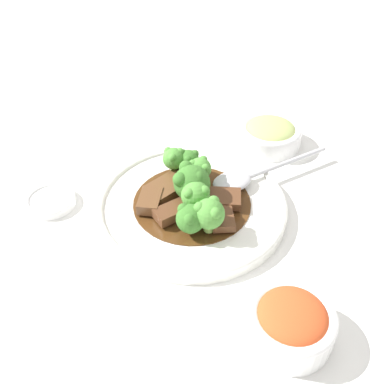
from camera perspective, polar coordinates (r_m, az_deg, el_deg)
ground_plane at (r=0.64m, az=-0.00°, el=-2.32°), size 4.00×4.00×0.00m
main_plate at (r=0.63m, az=-0.00°, el=-1.65°), size 0.27×0.27×0.02m
beef_strip_0 at (r=0.62m, az=2.75°, el=-0.76°), size 0.08×0.07×0.01m
beef_strip_1 at (r=0.64m, az=-2.90°, el=0.69°), size 0.05×0.08×0.01m
beef_strip_2 at (r=0.60m, az=-2.51°, el=-2.22°), size 0.04×0.06×0.01m
beef_strip_3 at (r=0.61m, az=-5.34°, el=-1.12°), size 0.05×0.05×0.02m
beef_strip_4 at (r=0.59m, az=3.87°, el=-3.22°), size 0.05×0.05×0.01m
broccoli_floret_0 at (r=0.65m, az=-2.35°, el=4.29°), size 0.03×0.03×0.04m
broccoli_floret_1 at (r=0.63m, az=1.02°, el=2.99°), size 0.03×0.03×0.05m
broccoli_floret_2 at (r=0.60m, az=-0.45°, el=1.34°), size 0.05×0.05×0.06m
broccoli_floret_3 at (r=0.66m, az=-0.46°, el=4.05°), size 0.03×0.03×0.04m
broccoli_floret_4 at (r=0.56m, az=2.20°, el=-2.73°), size 0.04×0.04×0.05m
broccoli_floret_5 at (r=0.59m, az=0.45°, el=-0.39°), size 0.04×0.04×0.05m
broccoli_floret_6 at (r=0.56m, az=-0.19°, el=-3.33°), size 0.04×0.04×0.04m
serving_spoon at (r=0.66m, az=6.36°, el=1.78°), size 0.10×0.20×0.01m
side_bowl_kimchi at (r=0.50m, az=12.43°, el=-15.88°), size 0.09×0.09×0.05m
side_bowl_appetizer at (r=0.76m, az=9.89°, el=7.26°), size 0.10×0.10×0.04m
sauce_dish at (r=0.67m, az=-17.51°, el=-1.06°), size 0.07×0.07×0.01m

